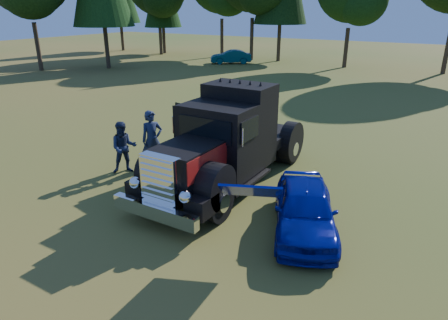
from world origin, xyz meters
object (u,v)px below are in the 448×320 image
at_px(diamond_t_truck, 225,145).
at_px(spectator_near, 152,140).
at_px(spectator_far, 124,147).
at_px(hotrod_coupe, 304,208).
at_px(distant_teal_car, 231,57).

xyz_separation_m(diamond_t_truck, spectator_near, (-2.80, -0.10, -0.28)).
xyz_separation_m(diamond_t_truck, spectator_far, (-3.34, -0.91, -0.41)).
height_order(diamond_t_truck, spectator_near, diamond_t_truck).
height_order(hotrod_coupe, distant_teal_car, hotrod_coupe).
bearing_deg(diamond_t_truck, distant_teal_car, 119.90).
height_order(hotrod_coupe, spectator_near, spectator_near).
distance_m(spectator_near, spectator_far, 0.97).
bearing_deg(spectator_near, diamond_t_truck, -55.84).
relative_size(spectator_near, distant_teal_car, 0.51).
distance_m(diamond_t_truck, hotrod_coupe, 3.47).
bearing_deg(distant_teal_car, hotrod_coupe, -2.17).
bearing_deg(distant_teal_car, diamond_t_truck, -5.85).
relative_size(spectator_near, spectator_far, 1.15).
bearing_deg(hotrod_coupe, diamond_t_truck, 155.58).
bearing_deg(distant_teal_car, spectator_near, -11.15).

